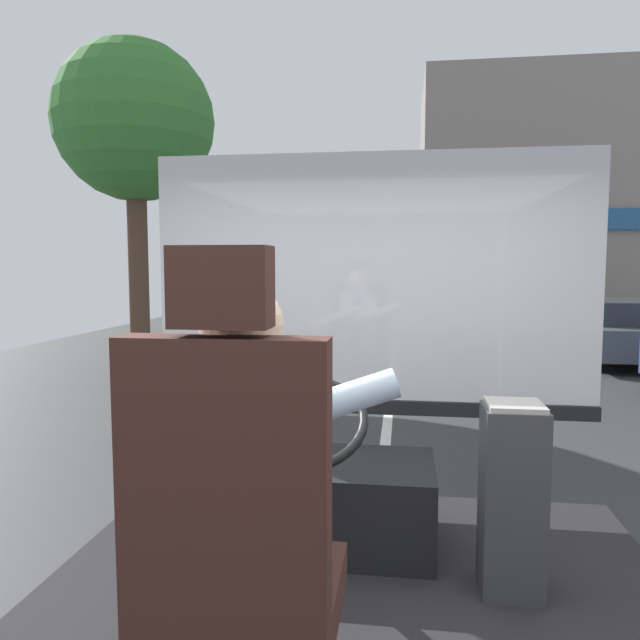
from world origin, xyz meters
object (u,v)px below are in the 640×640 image
(steering_console, at_px, (316,498))
(parked_car_charcoal, at_px, (621,330))
(fare_box, at_px, (512,498))
(bus_driver, at_px, (250,468))
(driver_seat, at_px, (238,561))

(steering_console, height_order, parked_car_charcoal, steering_console)
(fare_box, bearing_deg, parked_car_charcoal, 69.22)
(bus_driver, distance_m, fare_box, 1.31)
(driver_seat, xyz_separation_m, fare_box, (0.84, 1.04, -0.21))
(steering_console, relative_size, fare_box, 1.42)
(bus_driver, height_order, parked_car_charcoal, bus_driver)
(fare_box, relative_size, parked_car_charcoal, 0.20)
(bus_driver, distance_m, steering_console, 1.33)
(steering_console, xyz_separation_m, fare_box, (0.84, -0.29, 0.16))
(parked_car_charcoal, bearing_deg, bus_driver, -112.89)
(driver_seat, xyz_separation_m, bus_driver, (-0.00, 0.12, 0.19))
(driver_seat, xyz_separation_m, steering_console, (0.00, 1.33, -0.37))
(bus_driver, bearing_deg, driver_seat, -90.00)
(steering_console, bearing_deg, driver_seat, -90.00)
(bus_driver, distance_m, parked_car_charcoal, 12.40)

